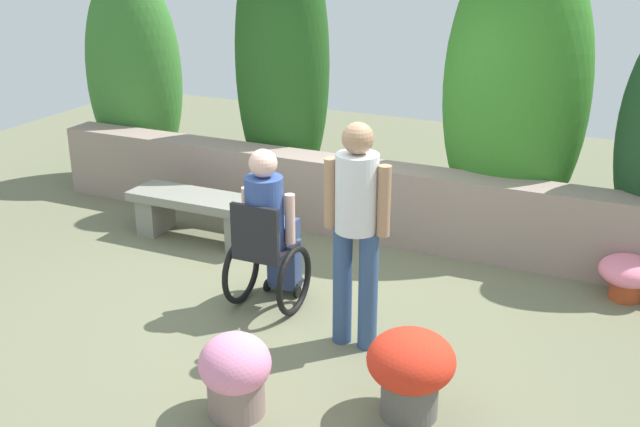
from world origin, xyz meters
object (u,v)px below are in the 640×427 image
(flower_pot_red_accent, at_px, (628,274))
(flower_pot_small_foreground, at_px, (235,373))
(stone_bench, at_px, (198,211))
(person_standing_companion, at_px, (356,221))
(flower_pot_terracotta_by_wall, at_px, (411,369))
(person_in_wheelchair, at_px, (268,234))

(flower_pot_red_accent, relative_size, flower_pot_small_foreground, 0.85)
(stone_bench, xyz_separation_m, person_standing_companion, (2.14, -1.22, 0.68))
(flower_pot_small_foreground, bearing_deg, flower_pot_red_accent, 52.14)
(flower_pot_small_foreground, bearing_deg, flower_pot_terracotta_by_wall, 23.52)
(person_standing_companion, xyz_separation_m, flower_pot_small_foreground, (-0.35, -1.11, -0.68))
(person_standing_companion, relative_size, flower_pot_small_foreground, 3.07)
(stone_bench, relative_size, flower_pot_terracotta_by_wall, 2.36)
(person_in_wheelchair, height_order, person_standing_companion, person_standing_companion)
(person_in_wheelchair, relative_size, flower_pot_small_foreground, 2.43)
(stone_bench, relative_size, person_in_wheelchair, 1.03)
(stone_bench, bearing_deg, flower_pot_small_foreground, -58.64)
(flower_pot_terracotta_by_wall, distance_m, flower_pot_small_foreground, 1.10)
(flower_pot_terracotta_by_wall, bearing_deg, flower_pot_red_accent, 64.11)
(person_standing_companion, relative_size, flower_pot_terracotta_by_wall, 2.89)
(person_standing_companion, bearing_deg, flower_pot_terracotta_by_wall, -34.76)
(flower_pot_terracotta_by_wall, bearing_deg, flower_pot_small_foreground, -156.48)
(stone_bench, xyz_separation_m, person_in_wheelchair, (1.28, -0.94, 0.33))
(person_in_wheelchair, distance_m, person_standing_companion, 0.97)
(person_standing_companion, distance_m, flower_pot_small_foreground, 1.35)
(stone_bench, height_order, person_in_wheelchair, person_in_wheelchair)
(person_in_wheelchair, xyz_separation_m, flower_pot_red_accent, (2.61, 1.32, -0.40))
(flower_pot_terracotta_by_wall, xyz_separation_m, flower_pot_small_foreground, (-1.00, -0.44, -0.04))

